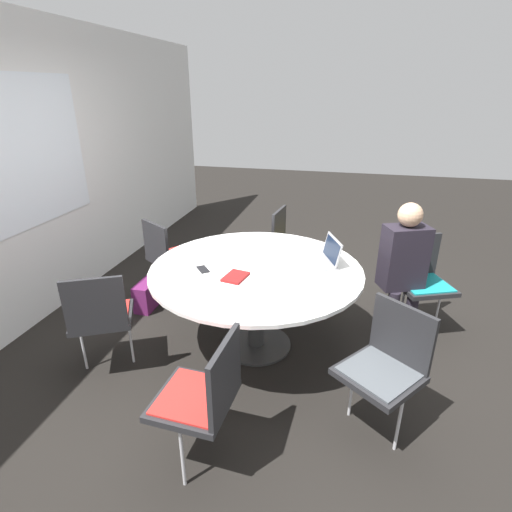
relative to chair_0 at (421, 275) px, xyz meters
name	(u,v)px	position (x,y,z in m)	size (l,w,h in m)	color
ground_plane	(256,345)	(-0.64, 1.37, -0.53)	(16.00, 16.00, 0.00)	black
wall_back	(14,179)	(-0.64, 3.51, 0.83)	(8.00, 0.07, 2.70)	silver
conference_table	(256,280)	(-0.64, 1.37, 0.11)	(1.71, 1.71, 0.74)	#333333
chair_0	(421,275)	(0.00, 0.00, 0.00)	(0.56, 0.57, 0.87)	#262628
chair_1	(290,241)	(0.57, 1.28, 0.00)	(0.49, 0.47, 0.87)	#262628
chair_2	(168,253)	(-0.05, 2.43, 0.00)	(0.59, 0.60, 0.87)	#262628
chair_3	(100,313)	(-1.25, 2.42, 0.00)	(0.57, 0.58, 0.87)	#262628
chair_4	(204,392)	(-1.86, 1.37, 0.00)	(0.46, 0.44, 0.87)	#262628
chair_5	(387,361)	(-1.34, 0.38, 0.00)	(0.60, 0.61, 0.87)	#262628
person_0	(404,261)	(-0.17, 0.19, 0.19)	(0.35, 0.42, 1.22)	#231E28
laptop	(324,257)	(-0.43, 0.85, 0.27)	(0.40, 0.35, 0.21)	#99999E
spiral_notebook	(235,277)	(-0.87, 1.48, 0.23)	(0.23, 0.19, 0.02)	maroon
cell_phone	(203,269)	(-0.79, 1.77, 0.22)	(0.15, 0.14, 0.01)	black
handbag	(148,294)	(-0.25, 2.59, -0.39)	(0.36, 0.16, 0.28)	#661E56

